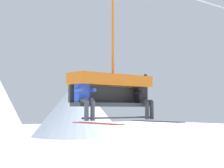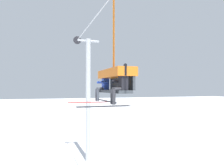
% 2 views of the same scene
% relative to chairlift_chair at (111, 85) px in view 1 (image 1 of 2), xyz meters
% --- Properties ---
extents(mountain_peak_east, '(17.29, 17.29, 10.67)m').
position_rel_chairlift_chair_xyz_m(mountain_peak_east, '(29.21, 48.07, -0.37)').
color(mountain_peak_east, silver).
rests_on(mountain_peak_east, ground_plane).
extents(chairlift_chair, '(2.40, 0.74, 3.97)m').
position_rel_chairlift_chair_xyz_m(chairlift_chair, '(0.00, 0.00, 0.00)').
color(chairlift_chair, '#33383D').
extents(skier_blue, '(0.46, 1.70, 1.23)m').
position_rel_chairlift_chair_xyz_m(skier_blue, '(-0.98, -0.22, -0.33)').
color(skier_blue, '#2847B7').
extents(skier_black, '(0.48, 1.70, 1.34)m').
position_rel_chairlift_chair_xyz_m(skier_black, '(0.99, -0.21, -0.31)').
color(skier_black, black).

